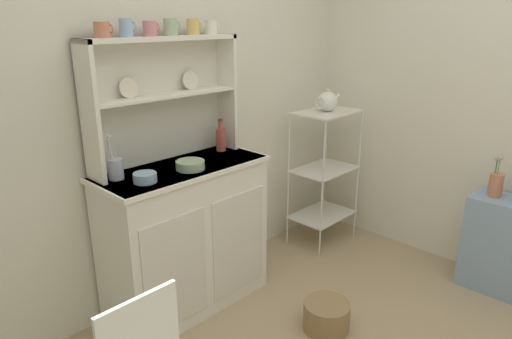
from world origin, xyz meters
The scene contains 18 objects.
wall_back centered at (0.00, 1.62, 1.25)m, with size 3.84×0.05×2.50m, color silver.
hutch_cabinet centered at (-0.09, 1.37, 0.47)m, with size 1.01×0.45×0.91m.
hutch_shelf_unit centered at (-0.09, 1.53, 1.32)m, with size 0.94×0.18×0.71m.
bakers_rack centered at (1.19, 1.29, 0.64)m, with size 0.49×0.34×1.06m.
side_shelf_blue centered at (1.44, 0.01, 0.32)m, with size 0.28×0.48×0.63m, color #849EBC.
floor_basket centered at (0.30, 0.60, 0.08)m, with size 0.27×0.27×0.17m, color #93754C.
cup_terracotta_0 centered at (-0.43, 1.49, 1.66)m, with size 0.09×0.08×0.08m.
cup_sky_1 centered at (-0.30, 1.49, 1.67)m, with size 0.08×0.07×0.09m.
cup_rose_2 centered at (-0.16, 1.49, 1.66)m, with size 0.09×0.07×0.08m.
cup_sage_3 centered at (-0.03, 1.49, 1.67)m, with size 0.09×0.08×0.09m.
cup_gold_4 centered at (0.13, 1.49, 1.67)m, with size 0.09×0.07×0.09m.
cup_cream_5 centered at (0.26, 1.49, 1.66)m, with size 0.08×0.07×0.08m.
bowl_mixing_large centered at (-0.38, 1.29, 0.93)m, with size 0.12×0.12×0.05m, color #8EB2D1.
bowl_floral_medium centered at (-0.09, 1.29, 0.93)m, with size 0.16×0.16×0.05m, color #9EB78E.
jam_bottle centered at (0.28, 1.45, 0.99)m, with size 0.06×0.06×0.21m.
utensil_jar centered at (-0.46, 1.45, 0.97)m, with size 0.08×0.08×0.25m.
porcelain_teapot centered at (1.19, 1.29, 1.13)m, with size 0.24×0.15×0.17m.
flower_vase centered at (1.44, 0.13, 0.72)m, with size 0.08×0.08×0.28m.
Camera 1 is at (-1.58, -0.66, 1.72)m, focal length 32.06 mm.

